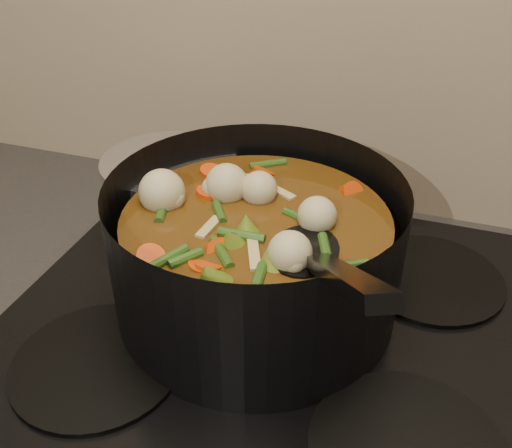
% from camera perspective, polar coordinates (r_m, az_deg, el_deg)
% --- Properties ---
extents(stovetop, '(0.62, 0.54, 0.03)m').
position_cam_1_polar(stovetop, '(0.68, 2.31, -9.97)').
color(stovetop, black).
rests_on(stovetop, counter).
extents(stockpot, '(0.39, 0.43, 0.24)m').
position_cam_1_polar(stockpot, '(0.64, 0.04, -2.90)').
color(stockpot, black).
rests_on(stockpot, stovetop).
extents(saucepan, '(0.18, 0.18, 0.15)m').
position_cam_1_polar(saucepan, '(0.78, -8.38, 2.54)').
color(saucepan, silver).
rests_on(saucepan, stovetop).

